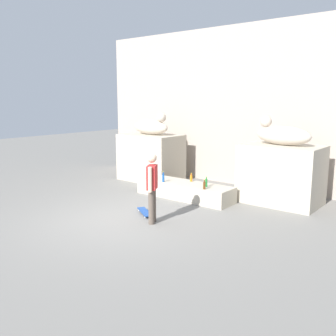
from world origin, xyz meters
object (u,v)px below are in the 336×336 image
(statue_reclining_right, at_px, (282,135))
(skater, at_px, (152,185))
(bottle_green, at_px, (206,183))
(statue_reclining_left, at_px, (151,127))
(bottle_brown, at_px, (204,185))
(bottle_orange, at_px, (191,178))
(bottle_blue, at_px, (163,177))
(skateboard, at_px, (145,212))

(statue_reclining_right, distance_m, skater, 4.02)
(bottle_green, bearing_deg, statue_reclining_left, 157.68)
(skater, xyz_separation_m, bottle_brown, (0.17, 1.95, -0.35))
(bottle_orange, xyz_separation_m, bottle_brown, (0.84, -0.57, 0.01))
(statue_reclining_left, height_order, skater, statue_reclining_left)
(bottle_blue, height_order, bottle_orange, bottle_blue)
(statue_reclining_right, xyz_separation_m, skater, (-1.63, -3.53, -1.00))
(bottle_blue, bearing_deg, bottle_orange, 41.70)
(skater, distance_m, skateboard, 1.09)
(statue_reclining_left, distance_m, statue_reclining_right, 4.74)
(statue_reclining_right, height_order, skater, statue_reclining_right)
(skater, bearing_deg, bottle_brown, 145.40)
(bottle_brown, bearing_deg, statue_reclining_right, 47.29)
(statue_reclining_right, xyz_separation_m, bottle_brown, (-1.46, -1.58, -1.35))
(statue_reclining_left, xyz_separation_m, bottle_orange, (2.44, -1.00, -1.36))
(statue_reclining_left, height_order, bottle_green, statue_reclining_left)
(bottle_orange, distance_m, bottle_brown, 1.01)
(skateboard, relative_size, bottle_brown, 2.85)
(skater, bearing_deg, statue_reclining_right, 125.66)
(skateboard, height_order, bottle_blue, bottle_blue)
(bottle_blue, height_order, bottle_green, bottle_blue)
(skateboard, distance_m, bottle_blue, 1.83)
(statue_reclining_left, relative_size, statue_reclining_right, 1.00)
(statue_reclining_left, height_order, bottle_blue, statue_reclining_left)
(bottle_blue, bearing_deg, statue_reclining_right, 28.19)
(bottle_orange, bearing_deg, skater, -75.22)
(bottle_blue, relative_size, bottle_orange, 1.22)
(bottle_green, xyz_separation_m, bottle_brown, (0.11, -0.27, -0.01))
(skateboard, xyz_separation_m, bottle_green, (0.63, 1.86, 0.52))
(bottle_blue, bearing_deg, bottle_brown, -0.72)
(statue_reclining_right, height_order, skateboard, statue_reclining_right)
(statue_reclining_left, bearing_deg, skateboard, -45.26)
(statue_reclining_left, relative_size, bottle_brown, 6.03)
(skater, bearing_deg, bottle_orange, 165.26)
(skater, bearing_deg, bottle_green, 148.98)
(bottle_blue, xyz_separation_m, bottle_green, (1.34, 0.26, -0.01))
(skater, height_order, bottle_blue, skater)
(statue_reclining_left, relative_size, bottle_green, 5.58)
(statue_reclining_right, distance_m, bottle_brown, 2.54)
(bottle_orange, bearing_deg, statue_reclining_left, 157.66)
(statue_reclining_right, xyz_separation_m, bottle_green, (-1.58, -1.31, -1.34))
(statue_reclining_left, height_order, skateboard, statue_reclining_left)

